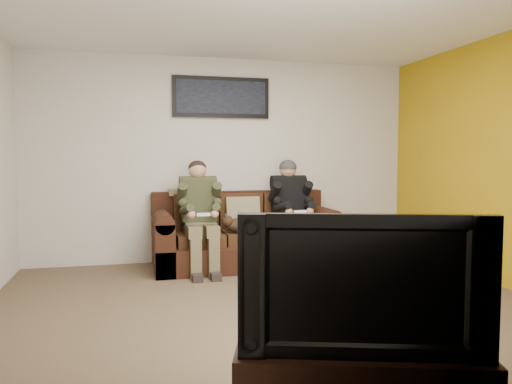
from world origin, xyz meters
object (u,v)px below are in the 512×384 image
object	(u,v)px
sofa	(244,238)
television	(362,281)
framed_poster	(221,97)
person_left	(200,209)
cat	(244,224)
person_right	(292,206)

from	to	relation	value
sofa	television	world-z (taller)	television
framed_poster	television	size ratio (longest dim) A/B	1.05
sofa	person_left	bearing A→B (deg)	-161.99
sofa	framed_poster	bearing A→B (deg)	117.31
cat	person_right	bearing A→B (deg)	6.05
person_right	sofa	bearing A→B (deg)	162.03
cat	framed_poster	size ratio (longest dim) A/B	0.53
television	cat	bearing A→B (deg)	104.61
sofa	framed_poster	world-z (taller)	framed_poster
framed_poster	sofa	bearing A→B (deg)	-62.69
sofa	person_right	bearing A→B (deg)	-17.97
sofa	cat	distance (m)	0.32
person_right	person_left	bearing A→B (deg)	-179.98
cat	person_left	bearing A→B (deg)	172.74
person_left	framed_poster	bearing A→B (deg)	57.31
sofa	person_left	xyz separation A→B (m)	(-0.57, -0.18, 0.39)
cat	framed_poster	distance (m)	1.69
person_right	cat	xyz separation A→B (m)	(-0.62, -0.07, -0.19)
television	framed_poster	bearing A→B (deg)	107.14
person_right	television	bearing A→B (deg)	-103.03
sofa	framed_poster	size ratio (longest dim) A/B	1.76
framed_poster	television	world-z (taller)	framed_poster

